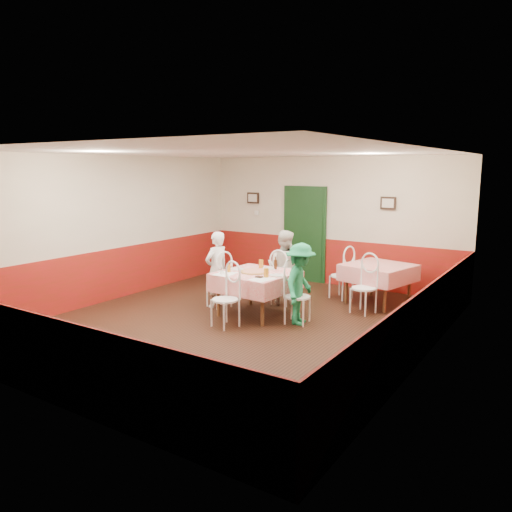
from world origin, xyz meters
The scene contains 39 objects.
floor centered at (0.00, 0.00, 0.00)m, with size 7.00×7.00×0.00m, color black.
ceiling centered at (0.00, 0.00, 2.80)m, with size 7.00×7.00×0.00m, color white.
back_wall centered at (0.00, 3.50, 1.40)m, with size 6.00×0.10×2.80m, color beige.
front_wall centered at (0.00, -3.50, 1.40)m, with size 6.00×0.10×2.80m, color beige.
left_wall centered at (-3.00, 0.00, 1.40)m, with size 0.10×7.00×2.80m, color beige.
right_wall centered at (3.00, 0.00, 1.40)m, with size 0.10×7.00×2.80m, color beige.
wainscot_back centered at (0.00, 3.48, 0.50)m, with size 6.00×0.03×1.00m, color maroon.
wainscot_front centered at (0.00, -3.48, 0.50)m, with size 6.00×0.03×1.00m, color maroon.
wainscot_left centered at (-2.98, 0.00, 0.50)m, with size 0.03×7.00×1.00m, color maroon.
wainscot_right centered at (2.98, 0.00, 0.50)m, with size 0.03×7.00×1.00m, color maroon.
door centered at (-0.60, 3.45, 1.05)m, with size 0.96×0.06×2.10m, color black.
picture_left centered at (-2.00, 3.45, 1.85)m, with size 0.32×0.03×0.26m, color black.
picture_right centered at (1.30, 3.45, 1.85)m, with size 0.32×0.03×0.26m, color black.
thermostat centered at (-1.90, 3.45, 1.50)m, with size 0.10×0.03×0.10m, color white.
main_table centered at (-0.04, 0.58, 0.38)m, with size 1.22×1.22×0.77m, color red.
second_table centered at (1.51, 2.45, 0.38)m, with size 1.12×1.12×0.77m, color red.
chair_left centered at (-0.89, 0.62, 0.45)m, with size 0.42×0.42×0.90m, color white, non-canonical shape.
chair_right centered at (0.81, 0.53, 0.45)m, with size 0.42×0.42×0.90m, color white, non-canonical shape.
chair_far centered at (0.00, 1.43, 0.45)m, with size 0.42×0.42×0.90m, color white, non-canonical shape.
chair_near centered at (-0.09, -0.27, 0.45)m, with size 0.42×0.42×0.90m, color white, non-canonical shape.
chair_second_a centered at (0.76, 2.45, 0.45)m, with size 0.42×0.42×0.90m, color white, non-canonical shape.
chair_second_b centered at (1.51, 1.70, 0.45)m, with size 0.42×0.42×0.90m, color white, non-canonical shape.
pizza centered at (-0.06, 0.56, 0.78)m, with size 0.47×0.47×0.03m, color #B74723.
plate_left centered at (-0.47, 0.60, 0.77)m, with size 0.25×0.25×0.01m, color white.
plate_right centered at (0.40, 0.54, 0.77)m, with size 0.25×0.25×0.01m, color white.
plate_far centered at (-0.01, 0.97, 0.77)m, with size 0.25×0.25×0.01m, color white.
glass_a centered at (-0.46, 0.33, 0.83)m, with size 0.07×0.07×0.13m, color #BF7219.
glass_b centered at (0.32, 0.33, 0.84)m, with size 0.08×0.08×0.15m, color #BF7219.
glass_c centered at (-0.18, 0.96, 0.84)m, with size 0.08×0.08×0.15m, color #BF7219.
beer_bottle centered at (0.10, 0.99, 0.86)m, with size 0.06×0.06×0.21m, color #381C0A.
shaker_a centered at (-0.49, 0.20, 0.81)m, with size 0.04×0.04×0.09m, color silver.
shaker_b centered at (-0.45, 0.11, 0.81)m, with size 0.04×0.04×0.09m, color silver.
shaker_c centered at (-0.52, 0.23, 0.81)m, with size 0.04×0.04×0.09m, color #B23319.
menu_left centered at (-0.42, 0.18, 0.76)m, with size 0.30×0.40×0.00m, color white.
menu_right centered at (0.34, 0.18, 0.76)m, with size 0.30×0.40×0.00m, color white.
wallet centered at (0.23, 0.25, 0.77)m, with size 0.11×0.09×0.02m, color black.
diner_left centered at (-0.94, 0.63, 0.70)m, with size 0.51×0.34×1.41m, color gray.
diner_far centered at (0.00, 1.48, 0.71)m, with size 0.69×0.53×1.41m, color gray.
diner_right centered at (0.86, 0.53, 0.68)m, with size 0.87×0.50×1.35m, color gray.
Camera 1 is at (4.60, -6.55, 2.55)m, focal length 35.00 mm.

